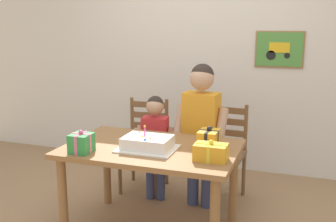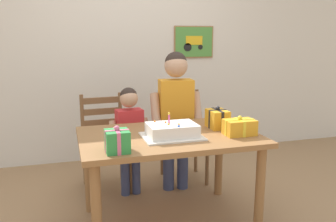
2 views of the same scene
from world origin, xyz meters
name	(u,v)px [view 2 (image 2 of 2)]	position (x,y,z in m)	size (l,w,h in m)	color
ground_plane	(169,221)	(0.00, 0.00, 0.00)	(20.00, 20.00, 0.00)	#997551
back_wall	(128,51)	(0.00, 1.73, 1.30)	(6.40, 0.11, 2.60)	silver
dining_table	(169,147)	(0.00, 0.00, 0.63)	(1.35, 0.89, 0.73)	olive
birthday_cake	(172,131)	(0.00, -0.08, 0.78)	(0.44, 0.34, 0.19)	white
gift_box_red_large	(117,141)	(-0.44, -0.31, 0.80)	(0.16, 0.16, 0.18)	#2D8E42
gift_box_beside_cake	(217,119)	(0.44, 0.08, 0.81)	(0.15, 0.21, 0.18)	gold
gift_box_corner_small	(239,127)	(0.51, -0.16, 0.79)	(0.24, 0.16, 0.15)	gold
chair_left	(105,142)	(-0.40, 0.83, 0.47)	(0.45, 0.45, 0.92)	brown
chair_right	(183,135)	(0.40, 0.83, 0.47)	(0.45, 0.45, 0.92)	brown
child_older	(176,108)	(0.25, 0.59, 0.81)	(0.50, 0.29, 1.34)	#38426B
child_younger	(130,131)	(-0.20, 0.60, 0.62)	(0.38, 0.22, 1.02)	#38426B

